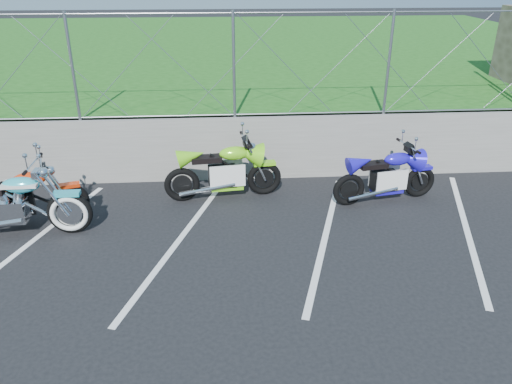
{
  "coord_description": "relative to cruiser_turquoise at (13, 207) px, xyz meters",
  "views": [
    {
      "loc": [
        0.72,
        -6.09,
        4.08
      ],
      "look_at": [
        1.26,
        1.3,
        0.66
      ],
      "focal_mm": 35.0,
      "sensor_mm": 36.0,
      "label": 1
    }
  ],
  "objects": [
    {
      "name": "ground",
      "position": [
        2.66,
        -1.35,
        -0.51
      ],
      "size": [
        90.0,
        90.0,
        0.0
      ],
      "primitive_type": "plane",
      "color": "black",
      "rests_on": "ground"
    },
    {
      "name": "retaining_wall",
      "position": [
        2.66,
        2.15,
        0.14
      ],
      "size": [
        30.0,
        0.22,
        1.3
      ],
      "primitive_type": "cube",
      "color": "slate",
      "rests_on": "ground"
    },
    {
      "name": "grass_field",
      "position": [
        2.66,
        12.15,
        0.14
      ],
      "size": [
        30.0,
        20.0,
        1.3
      ],
      "primitive_type": "cube",
      "color": "#1A5115",
      "rests_on": "ground"
    },
    {
      "name": "chain_link_fence",
      "position": [
        2.66,
        2.15,
        1.79
      ],
      "size": [
        28.0,
        0.03,
        2.0
      ],
      "color": "gray",
      "rests_on": "retaining_wall"
    },
    {
      "name": "parking_lines",
      "position": [
        3.86,
        -0.35,
        -0.5
      ],
      "size": [
        18.29,
        4.31,
        0.01
      ],
      "color": "silver",
      "rests_on": "ground"
    },
    {
      "name": "cruiser_turquoise",
      "position": [
        0.0,
        0.0,
        0.0
      ],
      "size": [
        2.54,
        0.8,
        1.26
      ],
      "rotation": [
        0.0,
        0.0,
        0.01
      ],
      "color": "black",
      "rests_on": "ground"
    },
    {
      "name": "naked_orange",
      "position": [
        0.02,
        0.33,
        -0.04
      ],
      "size": [
        2.13,
        0.86,
        1.09
      ],
      "rotation": [
        0.0,
        0.0,
        0.3
      ],
      "color": "black",
      "rests_on": "ground"
    },
    {
      "name": "sportbike_green",
      "position": [
        3.43,
        1.2,
        -0.01
      ],
      "size": [
        2.22,
        0.79,
        1.15
      ],
      "rotation": [
        0.0,
        0.0,
        0.12
      ],
      "color": "black",
      "rests_on": "ground"
    },
    {
      "name": "sportbike_blue",
      "position": [
        6.41,
        0.84,
        -0.04
      ],
      "size": [
        2.05,
        0.73,
        1.07
      ],
      "rotation": [
        0.0,
        0.0,
        0.18
      ],
      "color": "black",
      "rests_on": "ground"
    }
  ]
}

